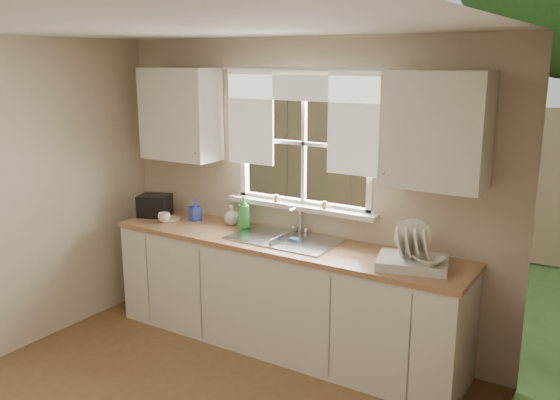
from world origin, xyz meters
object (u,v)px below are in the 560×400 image
Objects in this scene: dish_rack at (413,257)px; black_appliance at (155,205)px; cup at (164,218)px; soap_bottle_a at (244,212)px.

dish_rack is 2.49m from black_appliance.
cup is 0.26m from black_appliance.
soap_bottle_a is (-1.55, 0.15, 0.07)m from dish_rack.
soap_bottle_a is 0.95m from black_appliance.
soap_bottle_a reaches higher than cup.
cup is (-2.27, -0.06, -0.03)m from dish_rack.
soap_bottle_a is 1.06× the size of black_appliance.
dish_rack is 5.04× the size of cup.
dish_rack is 1.56m from soap_bottle_a.
dish_rack is at bearing -22.21° from black_appliance.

